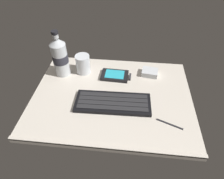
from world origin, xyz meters
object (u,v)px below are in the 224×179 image
Objects in this scene: keyboard at (113,103)px; juice_cup at (83,65)px; charger_block at (150,72)px; stylus_pen at (170,124)px; water_bottle at (60,57)px; handheld_device at (116,75)px.

juice_cup is (-15.37, 18.67, 3.10)cm from keyboard.
charger_block reaches higher than stylus_pen.
water_bottle reaches higher than keyboard.
stylus_pen is (20.90, -7.38, -0.46)cm from keyboard.
keyboard is 16.43cm from handheld_device.
handheld_device is at bearing 90.58° from keyboard.
juice_cup is 1.21× the size of charger_block.
charger_block reaches higher than keyboard.
juice_cup is 0.89× the size of stylus_pen.
water_bottle reaches higher than juice_cup.
water_bottle is at bearing -166.90° from juice_cup.
charger_block is (30.19, 0.90, -2.71)cm from juice_cup.
charger_block is (39.25, 3.01, -7.81)cm from water_bottle.
water_bottle reaches higher than handheld_device.
keyboard is at bearing -34.13° from water_bottle.
charger_block is at bearing 52.87° from keyboard.
handheld_device is 1.37× the size of stylus_pen.
keyboard reaches higher than stylus_pen.
keyboard is 3.08× the size of stylus_pen.
keyboard is at bearing -178.05° from stylus_pen.
handheld_device is at bearing 152.88° from stylus_pen.
stylus_pen is (45.33, -23.94, -8.66)cm from water_bottle.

